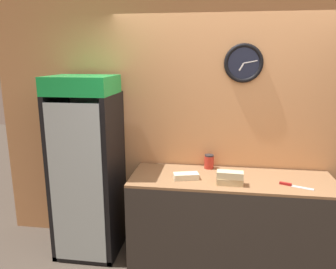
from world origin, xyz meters
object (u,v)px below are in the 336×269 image
Objects in this scene: beverage_cooler at (89,159)px; condiment_jar at (209,162)px; sandwich_stack_bottom at (230,181)px; chefs_knife at (291,185)px; sandwich_flat_left at (186,176)px; sandwich_stack_middle at (230,175)px.

condiment_jar is at bearing 8.67° from beverage_cooler.
chefs_knife is at bearing 4.84° from sandwich_stack_bottom.
condiment_jar is (0.21, 0.35, 0.05)m from sandwich_flat_left.
sandwich_flat_left is (-0.41, 0.09, -0.00)m from sandwich_stack_bottom.
chefs_knife is at bearing -5.49° from beverage_cooler.
sandwich_stack_bottom is at bearing -65.05° from condiment_jar.
sandwich_stack_bottom is at bearing 0.00° from sandwich_stack_middle.
sandwich_flat_left is at bearing 177.63° from chefs_knife.
condiment_jar is (-0.20, 0.43, 0.04)m from sandwich_stack_bottom.
sandwich_stack_bottom reaches higher than sandwich_flat_left.
sandwich_stack_bottom is 0.06m from sandwich_stack_middle.
sandwich_flat_left is 1.75× the size of condiment_jar.
sandwich_stack_bottom is 0.42m from sandwich_flat_left.
sandwich_stack_middle is (1.46, -0.24, -0.01)m from beverage_cooler.
sandwich_stack_bottom reaches higher than chefs_knife.
sandwich_stack_middle is at bearing -175.16° from chefs_knife.
chefs_knife is 1.97× the size of condiment_jar.
beverage_cooler reaches higher than sandwich_flat_left.
beverage_cooler is 1.27m from condiment_jar.
beverage_cooler reaches higher than condiment_jar.
sandwich_flat_left is at bearing -121.56° from condiment_jar.
sandwich_stack_bottom is 1.63× the size of condiment_jar.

